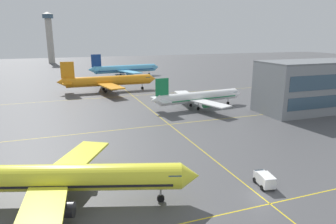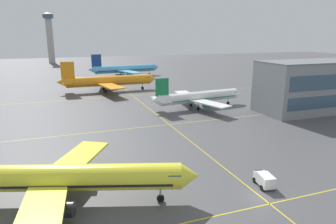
{
  "view_description": "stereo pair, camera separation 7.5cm",
  "coord_description": "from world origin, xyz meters",
  "px_view_note": "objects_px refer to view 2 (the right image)",
  "views": [
    {
      "loc": [
        -26.56,
        -32.81,
        23.22
      ],
      "look_at": [
        -0.88,
        37.77,
        3.86
      ],
      "focal_mm": 32.28,
      "sensor_mm": 36.0,
      "label": 1
    },
    {
      "loc": [
        -26.49,
        -32.84,
        23.22
      ],
      "look_at": [
        -0.88,
        37.77,
        3.86
      ],
      "focal_mm": 32.28,
      "sensor_mm": 36.0,
      "label": 2
    }
  ],
  "objects_px": {
    "control_tower": "(50,34)",
    "airliner_far_left_stand": "(125,69)",
    "airliner_third_row": "(108,81)",
    "airliner_second_row": "(198,97)",
    "service_truck_red_van": "(264,179)",
    "airliner_front_gate": "(66,178)"
  },
  "relations": [
    {
      "from": "airliner_front_gate",
      "to": "airliner_third_row",
      "type": "distance_m",
      "value": 87.26
    },
    {
      "from": "airliner_front_gate",
      "to": "service_truck_red_van",
      "type": "xyz_separation_m",
      "value": [
        29.31,
        -5.24,
        -2.73
      ]
    },
    {
      "from": "control_tower",
      "to": "airliner_front_gate",
      "type": "bearing_deg",
      "value": -89.03
    },
    {
      "from": "airliner_third_row",
      "to": "airliner_second_row",
      "type": "bearing_deg",
      "value": -60.15
    },
    {
      "from": "service_truck_red_van",
      "to": "airliner_second_row",
      "type": "bearing_deg",
      "value": 75.94
    },
    {
      "from": "airliner_third_row",
      "to": "airliner_far_left_stand",
      "type": "height_order",
      "value": "airliner_far_left_stand"
    },
    {
      "from": "airliner_far_left_stand",
      "to": "airliner_second_row",
      "type": "bearing_deg",
      "value": -85.44
    },
    {
      "from": "airliner_second_row",
      "to": "airliner_front_gate",
      "type": "bearing_deg",
      "value": -132.66
    },
    {
      "from": "airliner_second_row",
      "to": "control_tower",
      "type": "xyz_separation_m",
      "value": [
        -45.95,
        184.99,
        19.89
      ]
    },
    {
      "from": "control_tower",
      "to": "airliner_second_row",
      "type": "bearing_deg",
      "value": -76.05
    },
    {
      "from": "airliner_second_row",
      "to": "service_truck_red_van",
      "type": "distance_m",
      "value": 52.49
    },
    {
      "from": "airliner_third_row",
      "to": "service_truck_red_van",
      "type": "xyz_separation_m",
      "value": [
        9.9,
        -90.31,
        -3.19
      ]
    },
    {
      "from": "control_tower",
      "to": "airliner_far_left_stand",
      "type": "bearing_deg",
      "value": -69.1
    },
    {
      "from": "airliner_second_row",
      "to": "airliner_third_row",
      "type": "xyz_separation_m",
      "value": [
        -22.64,
        39.45,
        0.79
      ]
    },
    {
      "from": "airliner_third_row",
      "to": "airliner_far_left_stand",
      "type": "bearing_deg",
      "value": 69.1
    },
    {
      "from": "airliner_second_row",
      "to": "service_truck_red_van",
      "type": "xyz_separation_m",
      "value": [
        -12.74,
        -50.86,
        -2.4
      ]
    },
    {
      "from": "service_truck_red_van",
      "to": "control_tower",
      "type": "height_order",
      "value": "control_tower"
    },
    {
      "from": "airliner_second_row",
      "to": "airliner_third_row",
      "type": "relative_size",
      "value": 0.82
    },
    {
      "from": "airliner_third_row",
      "to": "airliner_far_left_stand",
      "type": "xyz_separation_m",
      "value": [
        16.13,
        42.24,
        0.03
      ]
    },
    {
      "from": "airliner_second_row",
      "to": "airliner_far_left_stand",
      "type": "distance_m",
      "value": 81.95
    },
    {
      "from": "airliner_third_row",
      "to": "service_truck_red_van",
      "type": "bearing_deg",
      "value": -83.75
    },
    {
      "from": "airliner_third_row",
      "to": "control_tower",
      "type": "bearing_deg",
      "value": 99.1
    }
  ]
}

